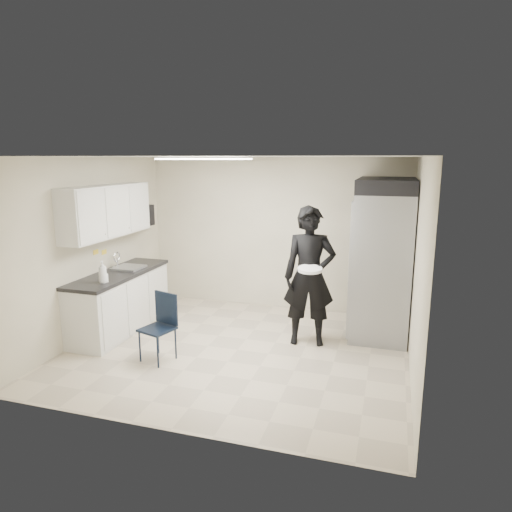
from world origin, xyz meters
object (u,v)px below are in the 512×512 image
(commercial_fridge, at_px, (382,264))
(folding_chair, at_px, (157,329))
(lower_counter, at_px, (120,303))
(man_tuxedo, at_px, (309,276))

(commercial_fridge, distance_m, folding_chair, 3.36)
(lower_counter, bearing_deg, commercial_fridge, 15.88)
(lower_counter, relative_size, commercial_fridge, 0.90)
(lower_counter, relative_size, man_tuxedo, 0.97)
(commercial_fridge, distance_m, man_tuxedo, 1.21)
(lower_counter, height_order, commercial_fridge, commercial_fridge)
(folding_chair, height_order, man_tuxedo, man_tuxedo)
(commercial_fridge, xyz_separation_m, man_tuxedo, (-0.95, -0.74, -0.07))
(lower_counter, distance_m, man_tuxedo, 2.90)
(lower_counter, bearing_deg, folding_chair, -37.06)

